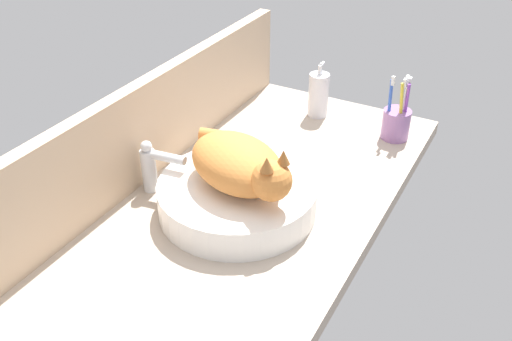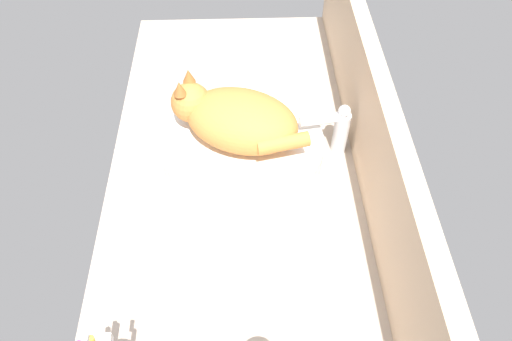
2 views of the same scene
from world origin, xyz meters
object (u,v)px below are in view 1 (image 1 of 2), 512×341
Objects in this scene: toothbrush_cup at (396,122)px; soap_dispenser at (318,95)px; cat at (241,164)px; faucet at (153,165)px; sink_basin at (237,197)px.

soap_dispenser is at bearing 84.89° from toothbrush_cup.
toothbrush_cup reaches higher than soap_dispenser.
cat is 53.77cm from soap_dispenser.
toothbrush_cup is (-2.20, -24.66, -1.83)cm from soap_dispenser.
cat is at bearing -84.07° from faucet.
cat is (-0.45, -1.29, 9.46)cm from sink_basin.
cat reaches higher than toothbrush_cup.
cat reaches higher than faucet.
cat is 23.85cm from faucet.
sink_basin is 2.21× the size of soap_dispenser.
sink_basin is 2.70× the size of faucet.
faucet is at bearing 140.80° from toothbrush_cup.
toothbrush_cup is at bearing -21.96° from cat.
soap_dispenser is (53.23, 4.08, -6.41)cm from cat.
cat reaches higher than soap_dispenser.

